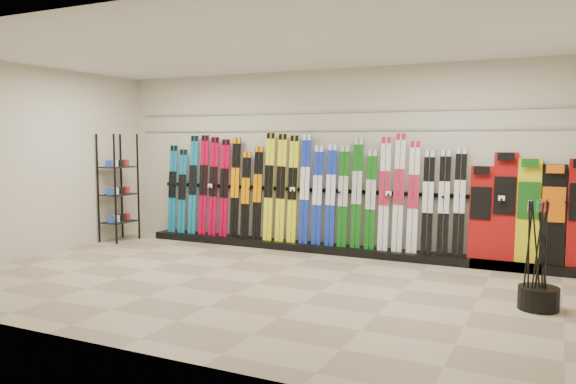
% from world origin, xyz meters
% --- Properties ---
extents(floor, '(8.00, 8.00, 0.00)m').
position_xyz_m(floor, '(0.00, 0.00, 0.00)').
color(floor, gray).
rests_on(floor, ground).
extents(back_wall, '(8.00, 0.00, 8.00)m').
position_xyz_m(back_wall, '(0.00, 2.50, 1.50)').
color(back_wall, beige).
rests_on(back_wall, floor).
extents(left_wall, '(0.00, 5.00, 5.00)m').
position_xyz_m(left_wall, '(-4.00, 0.00, 1.50)').
color(left_wall, beige).
rests_on(left_wall, floor).
extents(ceiling, '(8.00, 8.00, 0.00)m').
position_xyz_m(ceiling, '(0.00, 0.00, 3.00)').
color(ceiling, silver).
rests_on(ceiling, back_wall).
extents(ski_rack_base, '(8.00, 0.40, 0.12)m').
position_xyz_m(ski_rack_base, '(0.22, 2.28, 0.06)').
color(ski_rack_base, black).
rests_on(ski_rack_base, floor).
extents(skis, '(5.38, 0.18, 1.84)m').
position_xyz_m(skis, '(-0.47, 2.31, 0.97)').
color(skis, '#0E6790').
rests_on(skis, ski_rack_base).
extents(snowboards, '(1.59, 0.24, 1.55)m').
position_xyz_m(snowboards, '(3.08, 2.35, 0.84)').
color(snowboards, '#990C0C').
rests_on(snowboards, ski_rack_base).
extents(accessory_rack, '(0.40, 0.60, 1.95)m').
position_xyz_m(accessory_rack, '(-3.75, 1.62, 0.98)').
color(accessory_rack, black).
rests_on(accessory_rack, floor).
extents(pole_bin, '(0.43, 0.43, 0.25)m').
position_xyz_m(pole_bin, '(3.31, 0.38, 0.12)').
color(pole_bin, black).
rests_on(pole_bin, floor).
extents(ski_poles, '(0.27, 0.37, 1.18)m').
position_xyz_m(ski_poles, '(3.29, 0.34, 0.61)').
color(ski_poles, black).
rests_on(ski_poles, pole_bin).
extents(slatwall_rail_0, '(7.60, 0.02, 0.03)m').
position_xyz_m(slatwall_rail_0, '(0.00, 2.48, 2.00)').
color(slatwall_rail_0, gray).
rests_on(slatwall_rail_0, back_wall).
extents(slatwall_rail_1, '(7.60, 0.02, 0.03)m').
position_xyz_m(slatwall_rail_1, '(0.00, 2.48, 2.30)').
color(slatwall_rail_1, gray).
rests_on(slatwall_rail_1, back_wall).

